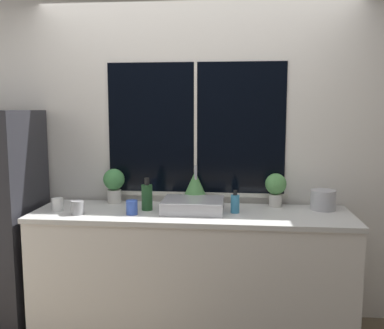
{
  "coord_description": "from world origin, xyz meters",
  "views": [
    {
      "loc": [
        0.31,
        -2.73,
        1.68
      ],
      "look_at": [
        0.01,
        0.31,
        1.28
      ],
      "focal_mm": 40.0,
      "sensor_mm": 36.0,
      "label": 1
    }
  ],
  "objects_px": {
    "potted_plant_left": "(114,183)",
    "potted_plant_center": "(195,185)",
    "kettle": "(323,199)",
    "mug_grey": "(77,207)",
    "soap_bottle": "(235,203)",
    "potted_plant_right": "(276,187)",
    "bottle_tall": "(147,197)",
    "sink": "(193,205)",
    "mug_white": "(58,205)",
    "mug_blue": "(132,207)"
  },
  "relations": [
    {
      "from": "potted_plant_left",
      "to": "potted_plant_center",
      "type": "height_order",
      "value": "potted_plant_left"
    },
    {
      "from": "potted_plant_left",
      "to": "kettle",
      "type": "xyz_separation_m",
      "value": [
        1.62,
        -0.07,
        -0.08
      ]
    },
    {
      "from": "mug_grey",
      "to": "soap_bottle",
      "type": "bearing_deg",
      "value": 8.04
    },
    {
      "from": "potted_plant_right",
      "to": "soap_bottle",
      "type": "xyz_separation_m",
      "value": [
        -0.31,
        -0.23,
        -0.09
      ]
    },
    {
      "from": "potted_plant_center",
      "to": "mug_grey",
      "type": "height_order",
      "value": "potted_plant_center"
    },
    {
      "from": "potted_plant_center",
      "to": "soap_bottle",
      "type": "xyz_separation_m",
      "value": [
        0.31,
        -0.23,
        -0.08
      ]
    },
    {
      "from": "kettle",
      "to": "potted_plant_right",
      "type": "bearing_deg",
      "value": 168.8
    },
    {
      "from": "potted_plant_center",
      "to": "bottle_tall",
      "type": "bearing_deg",
      "value": -148.03
    },
    {
      "from": "bottle_tall",
      "to": "soap_bottle",
      "type": "bearing_deg",
      "value": -1.97
    },
    {
      "from": "sink",
      "to": "kettle",
      "type": "distance_m",
      "value": 0.97
    },
    {
      "from": "mug_white",
      "to": "kettle",
      "type": "distance_m",
      "value": 1.97
    },
    {
      "from": "soap_bottle",
      "to": "mug_blue",
      "type": "distance_m",
      "value": 0.74
    },
    {
      "from": "potted_plant_right",
      "to": "bottle_tall",
      "type": "bearing_deg",
      "value": -167.58
    },
    {
      "from": "mug_blue",
      "to": "kettle",
      "type": "distance_m",
      "value": 1.42
    },
    {
      "from": "potted_plant_left",
      "to": "mug_grey",
      "type": "height_order",
      "value": "potted_plant_left"
    },
    {
      "from": "kettle",
      "to": "mug_grey",
      "type": "bearing_deg",
      "value": -169.64
    },
    {
      "from": "mug_grey",
      "to": "sink",
      "type": "bearing_deg",
      "value": 12.04
    },
    {
      "from": "mug_grey",
      "to": "kettle",
      "type": "xyz_separation_m",
      "value": [
        1.77,
        0.32,
        0.03
      ]
    },
    {
      "from": "potted_plant_right",
      "to": "bottle_tall",
      "type": "distance_m",
      "value": 0.99
    },
    {
      "from": "potted_plant_center",
      "to": "soap_bottle",
      "type": "bearing_deg",
      "value": -36.83
    },
    {
      "from": "mug_white",
      "to": "potted_plant_left",
      "type": "bearing_deg",
      "value": 42.08
    },
    {
      "from": "potted_plant_left",
      "to": "sink",
      "type": "bearing_deg",
      "value": -18.46
    },
    {
      "from": "mug_white",
      "to": "kettle",
      "type": "xyz_separation_m",
      "value": [
        1.96,
        0.24,
        0.03
      ]
    },
    {
      "from": "potted_plant_center",
      "to": "kettle",
      "type": "height_order",
      "value": "potted_plant_center"
    },
    {
      "from": "potted_plant_left",
      "to": "potted_plant_center",
      "type": "distance_m",
      "value": 0.65
    },
    {
      "from": "bottle_tall",
      "to": "mug_grey",
      "type": "height_order",
      "value": "bottle_tall"
    },
    {
      "from": "potted_plant_right",
      "to": "mug_blue",
      "type": "height_order",
      "value": "potted_plant_right"
    },
    {
      "from": "potted_plant_center",
      "to": "sink",
      "type": "bearing_deg",
      "value": -88.44
    },
    {
      "from": "sink",
      "to": "mug_blue",
      "type": "xyz_separation_m",
      "value": [
        -0.43,
        -0.14,
        0.01
      ]
    },
    {
      "from": "potted_plant_center",
      "to": "mug_blue",
      "type": "distance_m",
      "value": 0.56
    },
    {
      "from": "sink",
      "to": "mug_white",
      "type": "height_order",
      "value": "sink"
    },
    {
      "from": "mug_white",
      "to": "mug_blue",
      "type": "height_order",
      "value": "mug_blue"
    },
    {
      "from": "potted_plant_right",
      "to": "sink",
      "type": "bearing_deg",
      "value": -160.45
    },
    {
      "from": "bottle_tall",
      "to": "mug_blue",
      "type": "distance_m",
      "value": 0.17
    },
    {
      "from": "potted_plant_center",
      "to": "potted_plant_right",
      "type": "relative_size",
      "value": 1.03
    },
    {
      "from": "potted_plant_left",
      "to": "potted_plant_center",
      "type": "relative_size",
      "value": 1.03
    },
    {
      "from": "soap_bottle",
      "to": "potted_plant_right",
      "type": "bearing_deg",
      "value": 37.11
    },
    {
      "from": "mug_white",
      "to": "sink",
      "type": "bearing_deg",
      "value": 5.08
    },
    {
      "from": "sink",
      "to": "potted_plant_right",
      "type": "xyz_separation_m",
      "value": [
        0.62,
        0.22,
        0.11
      ]
    },
    {
      "from": "potted_plant_right",
      "to": "mug_grey",
      "type": "xyz_separation_m",
      "value": [
        -1.43,
        -0.39,
        -0.11
      ]
    },
    {
      "from": "potted_plant_center",
      "to": "soap_bottle",
      "type": "distance_m",
      "value": 0.4
    },
    {
      "from": "kettle",
      "to": "potted_plant_center",
      "type": "bearing_deg",
      "value": 175.97
    },
    {
      "from": "mug_white",
      "to": "potted_plant_right",
      "type": "bearing_deg",
      "value": 10.8
    },
    {
      "from": "mug_blue",
      "to": "kettle",
      "type": "bearing_deg",
      "value": 11.76
    },
    {
      "from": "potted_plant_left",
      "to": "mug_blue",
      "type": "relative_size",
      "value": 2.67
    },
    {
      "from": "kettle",
      "to": "mug_blue",
      "type": "bearing_deg",
      "value": -168.24
    },
    {
      "from": "kettle",
      "to": "bottle_tall",
      "type": "bearing_deg",
      "value": -173.72
    },
    {
      "from": "potted_plant_right",
      "to": "bottle_tall",
      "type": "relative_size",
      "value": 1.06
    },
    {
      "from": "sink",
      "to": "potted_plant_left",
      "type": "xyz_separation_m",
      "value": [
        -0.66,
        0.22,
        0.12
      ]
    },
    {
      "from": "potted_plant_left",
      "to": "bottle_tall",
      "type": "height_order",
      "value": "potted_plant_left"
    }
  ]
}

